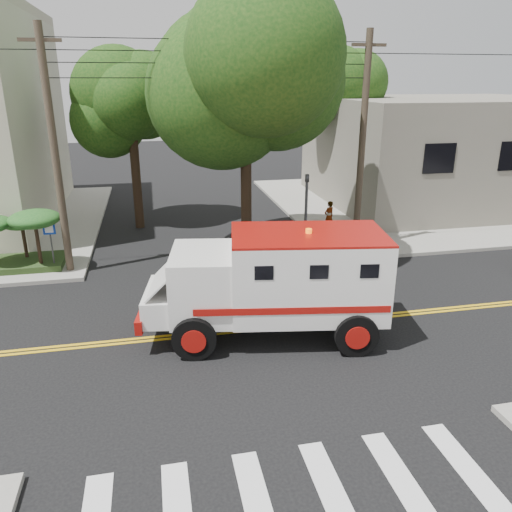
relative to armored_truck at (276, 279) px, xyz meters
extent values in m
plane|color=black|center=(-1.03, 0.47, -1.79)|extent=(100.00, 100.00, 0.00)
cube|color=gray|center=(12.47, 13.97, -1.71)|extent=(17.00, 17.00, 0.15)
cube|color=slate|center=(13.97, 14.47, 1.36)|extent=(14.00, 12.00, 6.00)
cylinder|color=#382D23|center=(-6.63, 6.47, 2.71)|extent=(0.28, 0.28, 9.00)
cylinder|color=#382D23|center=(5.27, 6.67, 2.71)|extent=(0.28, 0.28, 9.00)
cylinder|color=black|center=(0.47, 6.97, 1.71)|extent=(0.44, 0.44, 7.00)
sphere|color=#10360E|center=(0.47, 6.97, 5.21)|extent=(5.32, 5.32, 5.32)
sphere|color=#10360E|center=(1.61, 6.21, 5.78)|extent=(4.56, 4.56, 4.56)
cylinder|color=black|center=(-4.03, 12.47, 1.01)|extent=(0.44, 0.44, 5.60)
sphere|color=#10360E|center=(-4.03, 12.47, 3.81)|extent=(3.92, 3.92, 3.92)
sphere|color=#10360E|center=(-3.19, 11.91, 4.23)|extent=(3.36, 3.36, 3.36)
cylinder|color=black|center=(7.47, 16.47, 1.19)|extent=(0.44, 0.44, 5.95)
sphere|color=#10360E|center=(7.47, 16.47, 4.16)|extent=(4.20, 4.20, 4.20)
sphere|color=#10360E|center=(8.37, 15.87, 4.61)|extent=(3.60, 3.60, 3.60)
cylinder|color=#3F3F42|center=(2.77, 6.07, 0.01)|extent=(0.12, 0.12, 3.60)
imported|color=#3F3F42|center=(2.77, 6.07, 1.36)|extent=(0.15, 0.18, 0.90)
cylinder|color=#3F3F42|center=(-7.23, 6.67, -0.79)|extent=(0.06, 0.06, 2.00)
cube|color=#0C33A5|center=(-7.23, 6.61, 0.01)|extent=(0.45, 0.03, 0.45)
cube|color=#1E3314|center=(-8.53, 7.27, -1.52)|extent=(3.20, 2.00, 0.24)
cylinder|color=black|center=(-8.43, 7.67, -0.72)|extent=(0.14, 0.14, 1.36)
ellipsoid|color=#15481A|center=(-8.43, 7.67, 0.05)|extent=(1.55, 1.55, 0.54)
cylinder|color=black|center=(-7.73, 6.77, -0.56)|extent=(0.14, 0.14, 1.68)
ellipsoid|color=#15481A|center=(-7.73, 6.77, 0.39)|extent=(1.91, 1.91, 0.66)
cube|color=white|center=(0.88, -0.14, 0.13)|extent=(4.63, 3.18, 2.30)
cube|color=white|center=(-2.04, 0.33, -0.09)|extent=(2.12, 2.66, 1.87)
cube|color=black|center=(-2.89, 0.47, 0.41)|extent=(0.36, 1.85, 0.77)
cube|color=white|center=(-3.18, 0.52, -0.63)|extent=(1.33, 2.32, 0.77)
cube|color=#98100B|center=(-3.72, 0.61, -0.91)|extent=(0.57, 2.36, 0.38)
cube|color=#98100B|center=(0.88, -0.14, 1.32)|extent=(4.63, 3.18, 0.07)
cylinder|color=black|center=(-2.46, -0.85, -1.18)|extent=(1.25, 0.54, 1.21)
cylinder|color=black|center=(-2.06, 1.58, -1.18)|extent=(1.25, 0.54, 1.21)
cylinder|color=black|center=(1.88, -1.55, -1.18)|extent=(1.25, 0.54, 1.21)
cylinder|color=black|center=(2.27, 0.88, -1.18)|extent=(1.25, 0.54, 1.21)
imported|color=gray|center=(4.94, 9.22, -0.87)|extent=(0.66, 0.56, 1.52)
imported|color=gray|center=(8.47, 9.14, -0.75)|extent=(0.96, 0.80, 1.77)
camera|label=1|loc=(-3.27, -12.79, 5.39)|focal=35.00mm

